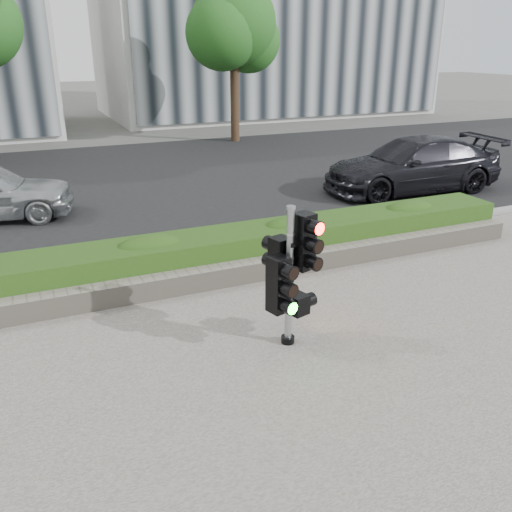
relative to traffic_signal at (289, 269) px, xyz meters
name	(u,v)px	position (x,y,z in m)	size (l,w,h in m)	color
ground	(280,336)	(-0.01, 0.21, -1.09)	(120.00, 120.00, 0.00)	#51514C
sidewalk	(389,448)	(-0.01, -2.29, -1.08)	(16.00, 11.00, 0.03)	#9E9389
road	(132,181)	(-0.01, 10.21, -1.08)	(60.00, 13.00, 0.02)	black
curb	(207,257)	(-0.01, 3.36, -1.03)	(60.00, 0.25, 0.12)	gray
stone_wall	(231,274)	(-0.01, 2.11, -0.89)	(12.00, 0.32, 0.34)	gray
hedge	(217,252)	(-0.01, 2.76, -0.72)	(12.00, 1.00, 0.68)	#487925
building_right	(262,3)	(10.99, 25.21, 4.91)	(18.00, 10.00, 12.00)	#B7B7B2
tree_right	(233,26)	(5.47, 15.77, 3.39)	(4.10, 3.58, 6.53)	black
traffic_signal	(289,269)	(0.00, 0.00, 0.00)	(0.70, 0.59, 1.93)	black
car_dark	(412,165)	(6.84, 5.98, -0.35)	(2.03, 4.98, 1.45)	black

